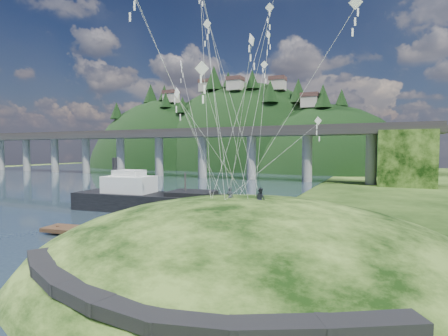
% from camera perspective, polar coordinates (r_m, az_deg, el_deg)
% --- Properties ---
extents(ground, '(320.00, 320.00, 0.00)m').
position_cam_1_polar(ground, '(29.21, -12.48, -14.27)').
color(ground, black).
rests_on(ground, ground).
extents(grass_hill, '(36.00, 32.00, 13.00)m').
position_cam_1_polar(grass_hill, '(27.75, 4.35, -18.44)').
color(grass_hill, black).
rests_on(grass_hill, ground).
extents(footpath, '(22.29, 5.84, 0.83)m').
position_cam_1_polar(footpath, '(16.95, -12.05, -19.92)').
color(footpath, black).
rests_on(footpath, ground).
extents(bridge, '(160.00, 11.00, 15.00)m').
position_cam_1_polar(bridge, '(101.96, -0.78, 3.71)').
color(bridge, '#2D2B2B').
rests_on(bridge, ground).
extents(far_ridge, '(153.00, 70.00, 94.50)m').
position_cam_1_polar(far_ridge, '(157.37, 1.63, -2.74)').
color(far_ridge, black).
rests_on(far_ridge, ground).
extents(work_barge, '(21.74, 7.82, 7.45)m').
position_cam_1_polar(work_barge, '(50.13, -12.77, -4.77)').
color(work_barge, black).
rests_on(work_barge, ground).
extents(wooden_dock, '(16.06, 4.45, 1.13)m').
position_cam_1_polar(wooden_dock, '(36.22, -17.46, -10.10)').
color(wooden_dock, '#3D2619').
rests_on(wooden_dock, ground).
extents(kite_flyers, '(3.33, 1.02, 1.73)m').
position_cam_1_polar(kite_flyers, '(26.15, 4.58, -3.20)').
color(kite_flyers, '#23272F').
rests_on(kite_flyers, ground).
extents(kite_swarm, '(18.14, 17.34, 17.63)m').
position_cam_1_polar(kite_swarm, '(29.32, -0.35, 24.92)').
color(kite_swarm, silver).
rests_on(kite_swarm, ground).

